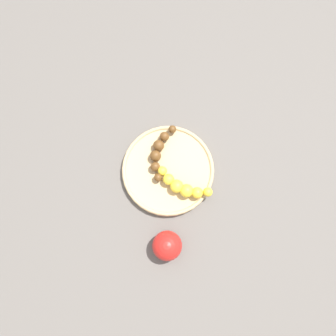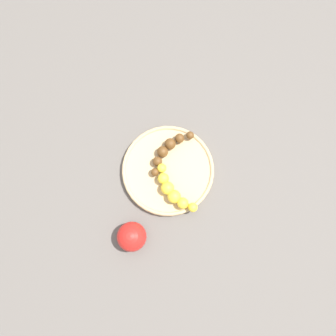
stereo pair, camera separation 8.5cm
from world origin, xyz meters
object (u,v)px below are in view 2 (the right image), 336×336
at_px(banana_yellow, 173,191).
at_px(fruit_bowl, 168,170).
at_px(banana_overripe, 168,149).
at_px(apple_red, 132,237).

bearing_deg(banana_yellow, fruit_bowl, -116.70).
distance_m(fruit_bowl, banana_overripe, 0.05).
height_order(fruit_bowl, banana_yellow, banana_yellow).
bearing_deg(apple_red, fruit_bowl, 124.95).
relative_size(fruit_bowl, banana_yellow, 1.62).
bearing_deg(fruit_bowl, banana_overripe, 151.84).
bearing_deg(apple_red, banana_yellow, 110.64).
distance_m(fruit_bowl, banana_yellow, 0.06).
distance_m(fruit_bowl, apple_red, 0.19).
height_order(fruit_bowl, banana_overripe, banana_overripe).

